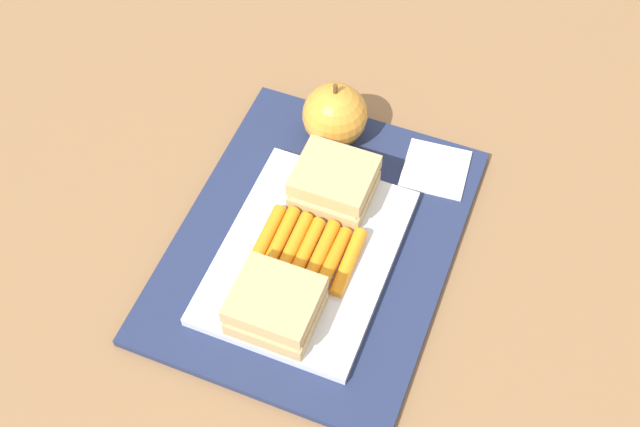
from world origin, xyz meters
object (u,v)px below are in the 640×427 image
at_px(sandwich_half_left, 275,306).
at_px(paper_napkin, 435,169).
at_px(food_tray, 307,256).
at_px(carrot_sticks_bundle, 307,249).
at_px(sandwich_half_right, 334,183).
at_px(apple, 335,115).

xyz_separation_m(sandwich_half_left, paper_napkin, (0.24, -0.09, -0.03)).
xyz_separation_m(food_tray, carrot_sticks_bundle, (0.00, -0.00, 0.01)).
height_order(sandwich_half_left, carrot_sticks_bundle, sandwich_half_left).
relative_size(sandwich_half_right, carrot_sticks_bundle, 0.78).
bearing_deg(food_tray, carrot_sticks_bundle, -64.58).
xyz_separation_m(sandwich_half_left, carrot_sticks_bundle, (0.08, -0.00, -0.02)).
distance_m(sandwich_half_right, apple, 0.09).
relative_size(food_tray, sandwich_half_left, 2.88).
relative_size(food_tray, carrot_sticks_bundle, 2.23).
distance_m(food_tray, apple, 0.17).
distance_m(sandwich_half_left, sandwich_half_right, 0.16).
bearing_deg(sandwich_half_right, paper_napkin, -47.64).
distance_m(food_tray, sandwich_half_right, 0.08).
relative_size(sandwich_half_right, paper_napkin, 1.14).
bearing_deg(apple, sandwich_half_left, -172.44).
relative_size(apple, paper_napkin, 1.20).
bearing_deg(carrot_sticks_bundle, paper_napkin, -29.26).
bearing_deg(apple, sandwich_half_right, -159.58).
xyz_separation_m(sandwich_half_right, apple, (0.09, 0.03, 0.00)).
distance_m(sandwich_half_left, carrot_sticks_bundle, 0.08).
bearing_deg(sandwich_half_left, apple, 7.56).
xyz_separation_m(sandwich_half_right, carrot_sticks_bundle, (-0.08, -0.00, -0.02)).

